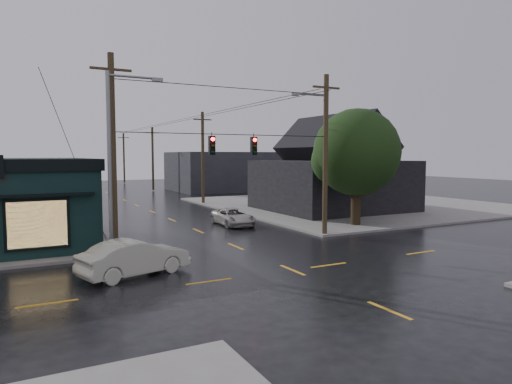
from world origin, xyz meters
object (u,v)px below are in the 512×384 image
corner_tree (357,153)px  sedan_cream (135,258)px  utility_pole_nw (116,257)px  utility_pole_ne (324,236)px  suv_silver (233,217)px

corner_tree → sedan_cream: size_ratio=1.76×
utility_pole_nw → utility_pole_ne: bearing=0.0°
utility_pole_nw → sedan_cream: 4.21m
suv_silver → utility_pole_ne: bearing=-61.7°
utility_pole_nw → sedan_cream: bearing=-89.3°
sedan_cream → suv_silver: size_ratio=1.04×
sedan_cream → utility_pole_nw: bearing=-16.3°
corner_tree → sedan_cream: 18.84m
sedan_cream → utility_pole_ne: bearing=-89.3°
corner_tree → suv_silver: size_ratio=1.84×
utility_pole_ne → suv_silver: 7.49m
corner_tree → suv_silver: (-7.60, 4.60, -4.69)m
sedan_cream → suv_silver: 14.46m
corner_tree → utility_pole_nw: corner_tree is taller
utility_pole_nw → sedan_cream: size_ratio=2.15×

